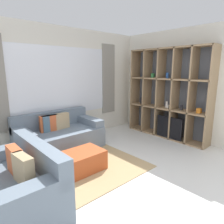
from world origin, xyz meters
TOP-DOWN VIEW (x-y plane):
  - ground_plane at (0.00, 0.00)m, footprint 16.00×16.00m
  - wall_back at (0.00, 2.83)m, footprint 5.81×0.11m
  - wall_right at (2.34, 1.40)m, footprint 0.07×4.00m
  - area_rug at (-0.89, 1.38)m, footprint 2.84×1.94m
  - shelving_unit at (2.14, 1.27)m, footprint 0.39×2.20m
  - couch_main at (-0.41, 2.32)m, footprint 1.76×0.95m
  - couch_side at (-1.72, 0.96)m, footprint 0.95×1.50m
  - ottoman at (-0.54, 1.21)m, footprint 0.71×0.52m

SIDE VIEW (x-z plane):
  - ground_plane at x=0.00m, z-range 0.00..0.00m
  - area_rug at x=-0.89m, z-range 0.00..0.01m
  - ottoman at x=-0.54m, z-range 0.00..0.35m
  - couch_side at x=-1.72m, z-range -0.09..0.71m
  - couch_main at x=-0.41m, z-range -0.09..0.72m
  - shelving_unit at x=2.14m, z-range -0.03..2.22m
  - wall_right at x=2.34m, z-range 0.00..2.70m
  - wall_back at x=0.00m, z-range 0.01..2.71m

